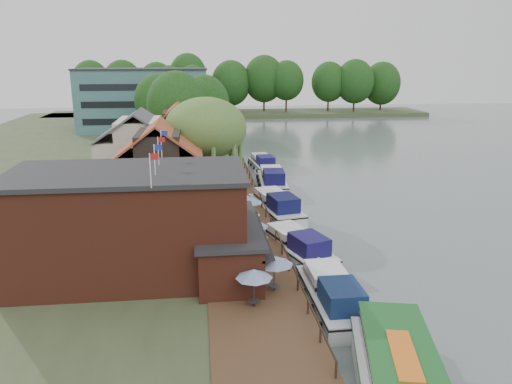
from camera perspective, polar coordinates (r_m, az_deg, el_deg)
name	(u,v)px	position (r m, az deg, el deg)	size (l,w,h in m)	color
ground	(354,270)	(38.41, 11.14, -8.74)	(260.00, 260.00, 0.00)	slate
land_bank	(60,171)	(72.43, -21.46, 2.26)	(50.00, 140.00, 1.00)	#384728
quay_deck	(237,219)	(45.77, -2.20, -3.08)	(6.00, 50.00, 0.10)	#47301E
quay_rail	(265,212)	(46.38, 1.07, -2.25)	(0.20, 49.00, 1.00)	black
pub	(160,222)	(34.20, -10.91, -3.40)	(20.00, 11.00, 7.30)	maroon
hotel_block	(144,99)	(104.24, -12.69, 10.29)	(25.40, 12.40, 12.30)	#38666B
cottage_a	(160,167)	(48.57, -10.90, 2.86)	(8.60, 7.60, 8.50)	black
cottage_b	(140,149)	(58.63, -13.15, 4.83)	(9.60, 8.60, 8.50)	beige
cottage_c	(178,136)	(67.18, -8.92, 6.32)	(7.60, 7.60, 8.50)	black
willow	(206,147)	(53.15, -5.72, 5.17)	(8.60, 8.60, 10.43)	#476B2D
umbrella_0	(254,288)	(29.80, -0.23, -10.90)	(2.21, 2.21, 2.38)	#19468D
umbrella_1	(274,274)	(31.60, 2.09, -9.32)	(2.40, 2.40, 2.38)	navy
umbrella_2	(254,246)	(35.89, -0.27, -6.23)	(2.07, 2.07, 2.38)	#1A3F92
umbrella_3	(255,234)	(38.21, -0.09, -4.87)	(2.04, 2.04, 2.38)	navy
umbrella_4	(248,223)	(40.85, -0.91, -3.53)	(2.02, 2.02, 2.38)	navy
umbrella_5	(250,210)	(44.29, -0.72, -2.02)	(2.22, 2.22, 2.38)	navy
umbrella_6	(240,205)	(45.70, -1.83, -1.49)	(2.27, 2.27, 2.38)	#1A4494
cruiser_0	(333,290)	(32.28, 8.74, -11.05)	(3.24, 10.03, 2.44)	silver
cruiser_1	(297,243)	(39.75, 4.69, -5.79)	(3.19, 9.88, 2.39)	white
cruiser_2	(276,203)	(49.80, 2.30, -1.28)	(3.40, 10.52, 2.58)	white
cruiser_3	(272,178)	(60.31, 1.87, 1.67)	(3.43, 10.60, 2.60)	white
cruiser_4	(263,162)	(70.22, 0.78, 3.48)	(3.08, 9.54, 2.30)	white
swan	(361,364)	(27.52, 11.93, -18.63)	(0.44, 0.44, 0.44)	white
bank_tree_0	(177,115)	(74.44, -9.03, 8.74)	(8.59, 8.59, 12.55)	#143811
bank_tree_1	(204,110)	(85.17, -5.95, 9.33)	(8.50, 8.50, 11.65)	#143811
bank_tree_2	(159,107)	(90.85, -11.07, 9.52)	(8.37, 8.37, 11.71)	#143811
bank_tree_3	(193,95)	(110.33, -7.19, 10.91)	(6.54, 6.54, 12.79)	#143811
bank_tree_4	(186,95)	(119.71, -8.01, 10.93)	(6.19, 6.19, 11.63)	#143811
bank_tree_5	(171,91)	(128.07, -9.72, 11.32)	(6.28, 6.28, 12.47)	#143811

